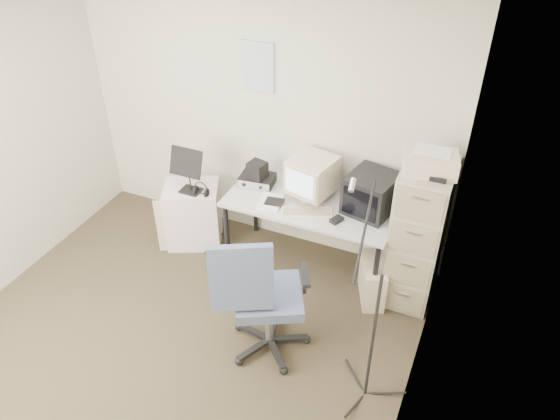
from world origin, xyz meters
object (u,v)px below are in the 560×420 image
at_px(filing_cabinet, 418,234).
at_px(desk, 310,235).
at_px(office_chair, 269,294).
at_px(side_cart, 193,214).

relative_size(filing_cabinet, desk, 0.87).
bearing_deg(desk, filing_cabinet, 1.81).
distance_m(filing_cabinet, desk, 0.99).
xyz_separation_m(filing_cabinet, office_chair, (-0.89, -1.07, -0.09)).
bearing_deg(office_chair, filing_cabinet, 22.76).
height_order(filing_cabinet, side_cart, filing_cabinet).
bearing_deg(filing_cabinet, side_cart, -176.74).
bearing_deg(side_cart, filing_cabinet, -21.49).
height_order(office_chair, side_cart, office_chair).
relative_size(desk, office_chair, 1.33).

